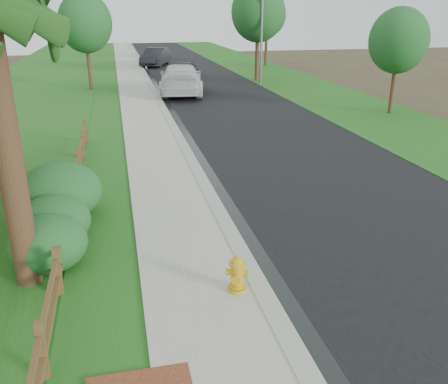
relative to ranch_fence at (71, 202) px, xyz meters
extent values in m
plane|color=#3E3222|center=(3.60, -6.40, -0.62)|extent=(120.00, 120.00, 0.00)
cube|color=black|center=(8.20, 28.60, -0.61)|extent=(8.00, 90.00, 0.02)
cube|color=#9B9A8D|center=(4.00, 28.60, -0.56)|extent=(0.40, 90.00, 0.12)
cube|color=black|center=(4.35, 28.60, -0.60)|extent=(0.50, 90.00, 0.00)
cube|color=#9C9588|center=(2.70, 28.60, -0.57)|extent=(2.20, 90.00, 0.10)
cube|color=#1F5117|center=(0.80, 28.60, -0.59)|extent=(1.60, 90.00, 0.06)
cube|color=#1F5117|center=(-4.40, 28.60, -0.60)|extent=(9.00, 90.00, 0.04)
cube|color=#1F5117|center=(15.10, 28.60, -0.60)|extent=(6.00, 90.00, 0.04)
cube|color=#4C2D19|center=(0.00, -6.00, -0.07)|extent=(0.12, 0.12, 1.10)
cube|color=#4C2D19|center=(0.00, -3.60, -0.07)|extent=(0.12, 0.12, 1.10)
cube|color=#4C2D19|center=(0.00, -1.20, -0.07)|extent=(0.12, 0.12, 1.10)
cube|color=#4C2D19|center=(0.00, 1.20, -0.07)|extent=(0.12, 0.12, 1.10)
cube|color=#4C2D19|center=(0.00, 3.60, -0.07)|extent=(0.12, 0.12, 1.10)
cube|color=#4C2D19|center=(0.00, 6.00, -0.07)|extent=(0.12, 0.12, 1.10)
cube|color=#4C2D19|center=(0.00, 8.40, -0.07)|extent=(0.12, 0.12, 1.10)
cube|color=#4C2D19|center=(0.00, -4.80, -0.17)|extent=(0.08, 2.35, 0.10)
cube|color=#4C2D19|center=(0.00, -4.80, 0.23)|extent=(0.08, 2.35, 0.10)
cube|color=#4C2D19|center=(0.00, -2.40, -0.17)|extent=(0.08, 2.35, 0.10)
cube|color=#4C2D19|center=(0.00, -2.40, 0.23)|extent=(0.08, 2.35, 0.10)
cube|color=#4C2D19|center=(0.00, 0.00, -0.17)|extent=(0.08, 2.35, 0.10)
cube|color=#4C2D19|center=(0.00, 0.00, 0.23)|extent=(0.08, 2.35, 0.10)
cube|color=#4C2D19|center=(0.00, 2.40, -0.17)|extent=(0.08, 2.35, 0.10)
cube|color=#4C2D19|center=(0.00, 2.40, 0.23)|extent=(0.08, 2.35, 0.10)
cube|color=#4C2D19|center=(0.00, 4.80, -0.17)|extent=(0.08, 2.35, 0.10)
cube|color=#4C2D19|center=(0.00, 4.80, 0.23)|extent=(0.08, 2.35, 0.10)
cube|color=#4C2D19|center=(0.00, 7.20, -0.17)|extent=(0.08, 2.35, 0.10)
cube|color=#4C2D19|center=(0.00, 7.20, 0.23)|extent=(0.08, 2.35, 0.10)
cylinder|color=#362616|center=(-0.70, -2.90, 2.13)|extent=(0.52, 0.52, 5.50)
cylinder|color=gold|center=(3.50, -4.31, -0.48)|extent=(0.37, 0.37, 0.07)
cylinder|color=gold|center=(3.50, -4.31, -0.19)|extent=(0.25, 0.25, 0.57)
cylinder|color=gold|center=(3.50, -4.31, -0.41)|extent=(0.31, 0.31, 0.05)
cylinder|color=gold|center=(3.50, -4.31, 0.10)|extent=(0.34, 0.34, 0.05)
ellipsoid|color=gold|center=(3.50, -4.31, 0.12)|extent=(0.27, 0.27, 0.21)
cylinder|color=gold|center=(3.50, -4.31, 0.25)|extent=(0.06, 0.06, 0.08)
cylinder|color=gold|center=(3.44, -4.47, -0.16)|extent=(0.20, 0.18, 0.16)
cylinder|color=gold|center=(3.33, -4.25, -0.11)|extent=(0.18, 0.17, 0.13)
cylinder|color=gold|center=(3.67, -4.38, -0.11)|extent=(0.18, 0.17, 0.13)
imported|color=silver|center=(5.77, 20.12, 0.40)|extent=(3.73, 7.22, 2.00)
imported|color=black|center=(7.17, 27.78, 0.13)|extent=(3.00, 4.60, 1.46)
imported|color=black|center=(5.60, 37.72, 0.29)|extent=(3.69, 5.73, 1.78)
cylinder|color=slate|center=(12.30, 23.17, 3.83)|extent=(0.18, 0.18, 8.90)
ellipsoid|color=olive|center=(-0.30, 0.84, -0.26)|extent=(1.10, 0.84, 0.71)
ellipsoid|color=#1A4B20|center=(-0.30, -2.40, 0.02)|extent=(2.04, 2.04, 1.27)
ellipsoid|color=#1A4B20|center=(-0.30, 0.41, 0.18)|extent=(2.95, 2.95, 1.59)
ellipsoid|color=#1A4B20|center=(-0.30, -1.19, 0.01)|extent=(2.28, 2.28, 1.26)
cylinder|color=#362616|center=(16.20, 11.18, 1.09)|extent=(0.23, 0.23, 3.41)
ellipsoid|color=#1A4B20|center=(16.20, 11.18, 3.28)|extent=(3.12, 3.12, 3.43)
cylinder|color=#362616|center=(-0.30, 23.51, 1.37)|extent=(0.27, 0.27, 3.98)
ellipsoid|color=#1A4B20|center=(-0.30, 23.51, 3.94)|extent=(3.68, 3.68, 4.05)
cylinder|color=#362616|center=(12.60, 25.21, 1.68)|extent=(0.31, 0.31, 4.59)
ellipsoid|color=#1A4B20|center=(12.60, 25.21, 4.63)|extent=(4.16, 4.16, 4.57)
cylinder|color=#362616|center=(16.60, 35.54, 1.52)|extent=(0.29, 0.29, 4.28)
ellipsoid|color=#1A4B20|center=(16.60, 35.54, 4.28)|extent=(3.78, 3.78, 4.16)
camera|label=1|loc=(1.42, -12.33, 4.83)|focal=38.00mm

